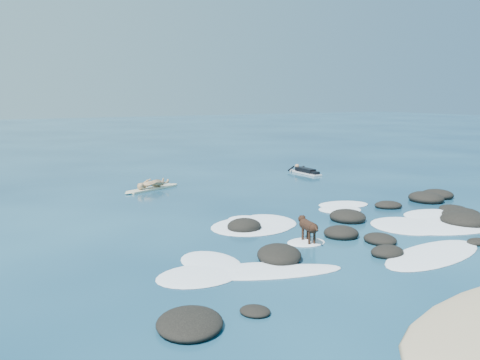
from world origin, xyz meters
TOP-DOWN VIEW (x-y plane):
  - ground at (0.00, 0.00)m, footprint 160.00×160.00m
  - reef_rocks at (2.15, -1.40)m, footprint 15.03×7.84m
  - breaking_foam at (-0.00, -1.16)m, footprint 11.83×7.85m
  - standing_surfer_rig at (-2.40, 8.45)m, footprint 2.84×1.45m
  - paddling_surfer_rig at (6.01, 8.98)m, footprint 1.07×2.36m
  - dog at (-1.57, -1.48)m, footprint 0.42×1.15m

SIDE VIEW (x-z plane):
  - ground at x=0.00m, z-range 0.00..0.00m
  - breaking_foam at x=0.00m, z-range -0.05..0.07m
  - reef_rocks at x=2.15m, z-range -0.16..0.36m
  - paddling_surfer_rig at x=6.01m, z-range -0.07..0.35m
  - dog at x=-1.57m, z-range 0.12..0.85m
  - standing_surfer_rig at x=-2.40m, z-range -0.18..1.52m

